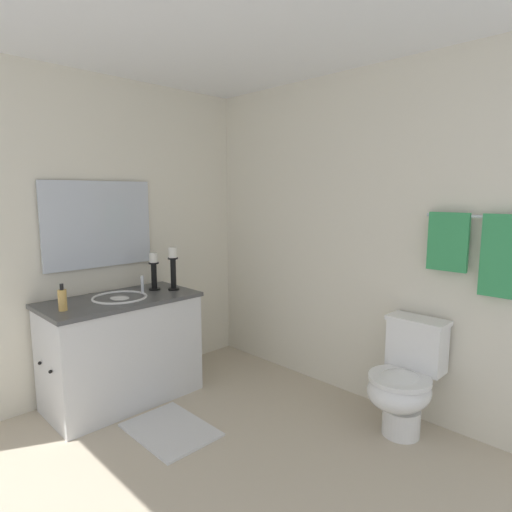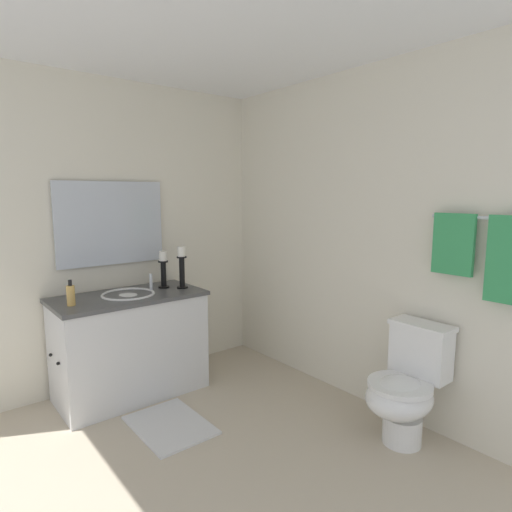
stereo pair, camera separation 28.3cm
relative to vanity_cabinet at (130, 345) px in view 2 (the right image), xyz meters
name	(u,v)px [view 2 (the right image)]	position (x,y,z in m)	size (l,w,h in m)	color
floor	(199,484)	(1.23, -0.15, -0.41)	(3.12, 2.99, 0.02)	beige
wall_back	(373,240)	(1.23, 1.35, 0.83)	(3.12, 0.04, 2.45)	silver
wall_left	(91,237)	(-0.32, -0.15, 0.83)	(0.04, 2.99, 2.45)	silver
vanity_cabinet	(130,345)	(0.00, 0.00, 0.00)	(0.58, 1.12, 0.80)	silver
sink_basin	(128,300)	(0.00, 0.00, 0.36)	(0.40, 0.40, 0.24)	white
mirror	(111,223)	(-0.28, 0.00, 0.93)	(0.02, 0.86, 0.66)	silver
candle_holder_tall	(182,266)	(0.05, 0.44, 0.58)	(0.09, 0.09, 0.34)	black
candle_holder_short	(163,268)	(-0.05, 0.33, 0.56)	(0.09, 0.09, 0.30)	black
soap_bottle	(71,295)	(0.05, -0.43, 0.47)	(0.06, 0.06, 0.18)	#E5B259
toilet	(406,387)	(1.72, 1.06, -0.03)	(0.39, 0.54, 0.75)	white
towel_bar	(482,218)	(2.00, 1.29, 1.03)	(0.02, 0.02, 0.59)	silver
towel_near_vanity	(453,244)	(1.86, 1.27, 0.86)	(0.25, 0.03, 0.37)	#389E59
towel_center	(506,260)	(2.15, 1.27, 0.80)	(0.20, 0.03, 0.49)	#389E59
bath_mat	(170,425)	(0.62, 0.00, -0.39)	(0.60, 0.44, 0.02)	silver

